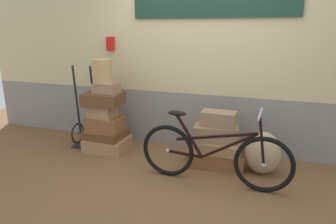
{
  "coord_description": "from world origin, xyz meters",
  "views": [
    {
      "loc": [
        0.94,
        -3.36,
        1.73
      ],
      "look_at": [
        -0.27,
        0.13,
        0.7
      ],
      "focal_mm": 32.19,
      "sensor_mm": 36.0,
      "label": 1
    }
  ],
  "objects_px": {
    "suitcase_2": "(106,124)",
    "suitcase_1": "(106,133)",
    "suitcase_7": "(217,146)",
    "suitcase_8": "(216,134)",
    "suitcase_6": "(215,158)",
    "suitcase_4": "(103,99)",
    "wicker_basket": "(102,71)",
    "suitcase_3": "(102,111)",
    "burlap_sack": "(262,153)",
    "bicycle": "(213,155)",
    "luggage_trolley": "(87,128)",
    "suitcase_0": "(108,144)",
    "suitcase_9": "(219,119)",
    "suitcase_5": "(106,88)"
  },
  "relations": [
    {
      "from": "suitcase_9",
      "to": "bicycle",
      "type": "distance_m",
      "value": 0.56
    },
    {
      "from": "suitcase_2",
      "to": "wicker_basket",
      "type": "relative_size",
      "value": 1.45
    },
    {
      "from": "suitcase_1",
      "to": "suitcase_4",
      "type": "distance_m",
      "value": 0.52
    },
    {
      "from": "suitcase_7",
      "to": "suitcase_8",
      "type": "height_order",
      "value": "suitcase_8"
    },
    {
      "from": "suitcase_4",
      "to": "suitcase_6",
      "type": "height_order",
      "value": "suitcase_4"
    },
    {
      "from": "wicker_basket",
      "to": "suitcase_4",
      "type": "bearing_deg",
      "value": -146.7
    },
    {
      "from": "suitcase_4",
      "to": "suitcase_6",
      "type": "relative_size",
      "value": 0.7
    },
    {
      "from": "suitcase_8",
      "to": "wicker_basket",
      "type": "xyz_separation_m",
      "value": [
        -1.6,
        -0.01,
        0.72
      ]
    },
    {
      "from": "wicker_basket",
      "to": "bicycle",
      "type": "bearing_deg",
      "value": -15.61
    },
    {
      "from": "suitcase_6",
      "to": "bicycle",
      "type": "height_order",
      "value": "bicycle"
    },
    {
      "from": "suitcase_2",
      "to": "wicker_basket",
      "type": "height_order",
      "value": "wicker_basket"
    },
    {
      "from": "suitcase_7",
      "to": "suitcase_8",
      "type": "relative_size",
      "value": 1.18
    },
    {
      "from": "wicker_basket",
      "to": "suitcase_8",
      "type": "bearing_deg",
      "value": 0.25
    },
    {
      "from": "suitcase_4",
      "to": "suitcase_1",
      "type": "bearing_deg",
      "value": 94.22
    },
    {
      "from": "suitcase_2",
      "to": "suitcase_3",
      "type": "relative_size",
      "value": 1.33
    },
    {
      "from": "suitcase_3",
      "to": "suitcase_8",
      "type": "height_order",
      "value": "suitcase_3"
    },
    {
      "from": "suitcase_8",
      "to": "suitcase_3",
      "type": "bearing_deg",
      "value": 174.51
    },
    {
      "from": "suitcase_9",
      "to": "suitcase_5",
      "type": "bearing_deg",
      "value": -178.66
    },
    {
      "from": "suitcase_1",
      "to": "luggage_trolley",
      "type": "bearing_deg",
      "value": 171.04
    },
    {
      "from": "suitcase_9",
      "to": "burlap_sack",
      "type": "bearing_deg",
      "value": -0.81
    },
    {
      "from": "luggage_trolley",
      "to": "suitcase_2",
      "type": "bearing_deg",
      "value": -15.93
    },
    {
      "from": "suitcase_6",
      "to": "suitcase_0",
      "type": "bearing_deg",
      "value": 176.49
    },
    {
      "from": "suitcase_0",
      "to": "suitcase_7",
      "type": "relative_size",
      "value": 0.92
    },
    {
      "from": "suitcase_2",
      "to": "suitcase_1",
      "type": "bearing_deg",
      "value": 117.99
    },
    {
      "from": "suitcase_5",
      "to": "wicker_basket",
      "type": "distance_m",
      "value": 0.24
    },
    {
      "from": "suitcase_1",
      "to": "suitcase_2",
      "type": "relative_size",
      "value": 1.14
    },
    {
      "from": "suitcase_9",
      "to": "bicycle",
      "type": "relative_size",
      "value": 0.24
    },
    {
      "from": "suitcase_4",
      "to": "suitcase_9",
      "type": "bearing_deg",
      "value": -5.22
    },
    {
      "from": "suitcase_5",
      "to": "suitcase_7",
      "type": "relative_size",
      "value": 0.5
    },
    {
      "from": "burlap_sack",
      "to": "bicycle",
      "type": "distance_m",
      "value": 0.7
    },
    {
      "from": "wicker_basket",
      "to": "burlap_sack",
      "type": "bearing_deg",
      "value": -0.14
    },
    {
      "from": "suitcase_3",
      "to": "suitcase_4",
      "type": "xyz_separation_m",
      "value": [
        0.02,
        0.02,
        0.17
      ]
    },
    {
      "from": "suitcase_3",
      "to": "suitcase_6",
      "type": "distance_m",
      "value": 1.7
    },
    {
      "from": "suitcase_6",
      "to": "suitcase_4",
      "type": "bearing_deg",
      "value": 176.81
    },
    {
      "from": "suitcase_2",
      "to": "suitcase_7",
      "type": "distance_m",
      "value": 1.6
    },
    {
      "from": "bicycle",
      "to": "burlap_sack",
      "type": "bearing_deg",
      "value": 40.67
    },
    {
      "from": "suitcase_0",
      "to": "suitcase_2",
      "type": "relative_size",
      "value": 1.26
    },
    {
      "from": "suitcase_1",
      "to": "bicycle",
      "type": "xyz_separation_m",
      "value": [
        1.66,
        -0.48,
        0.1
      ]
    },
    {
      "from": "suitcase_0",
      "to": "suitcase_8",
      "type": "distance_m",
      "value": 1.62
    },
    {
      "from": "suitcase_3",
      "to": "wicker_basket",
      "type": "bearing_deg",
      "value": 50.78
    },
    {
      "from": "suitcase_0",
      "to": "suitcase_6",
      "type": "relative_size",
      "value": 0.83
    },
    {
      "from": "suitcase_7",
      "to": "burlap_sack",
      "type": "bearing_deg",
      "value": 2.25
    },
    {
      "from": "suitcase_5",
      "to": "burlap_sack",
      "type": "xyz_separation_m",
      "value": [
        2.14,
        -0.02,
        -0.67
      ]
    },
    {
      "from": "suitcase_2",
      "to": "luggage_trolley",
      "type": "xyz_separation_m",
      "value": [
        -0.4,
        0.12,
        -0.14
      ]
    },
    {
      "from": "suitcase_5",
      "to": "bicycle",
      "type": "xyz_separation_m",
      "value": [
        1.61,
        -0.47,
        -0.58
      ]
    },
    {
      "from": "suitcase_4",
      "to": "suitcase_8",
      "type": "bearing_deg",
      "value": -5.51
    },
    {
      "from": "burlap_sack",
      "to": "suitcase_3",
      "type": "bearing_deg",
      "value": -179.46
    },
    {
      "from": "suitcase_3",
      "to": "suitcase_4",
      "type": "bearing_deg",
      "value": 55.34
    },
    {
      "from": "suitcase_2",
      "to": "burlap_sack",
      "type": "height_order",
      "value": "burlap_sack"
    },
    {
      "from": "suitcase_1",
      "to": "suitcase_6",
      "type": "distance_m",
      "value": 1.62
    }
  ]
}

